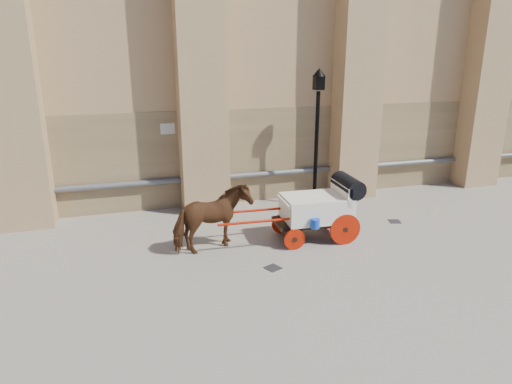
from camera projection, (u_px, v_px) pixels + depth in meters
name	position (u px, v px, depth m)	size (l,w,h in m)	color
ground	(273.00, 252.00, 11.17)	(90.00, 90.00, 0.00)	gray
horse	(212.00, 219.00, 11.04)	(0.87, 1.91, 1.61)	#562E15
carriage	(321.00, 206.00, 11.75)	(3.78, 1.36, 1.64)	black
street_lamp	(317.00, 135.00, 13.90)	(0.40, 0.40, 4.23)	black
drain_grate_near	(273.00, 268.00, 10.32)	(0.32, 0.32, 0.01)	black
drain_grate_far	(395.00, 221.00, 13.13)	(0.32, 0.32, 0.01)	black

